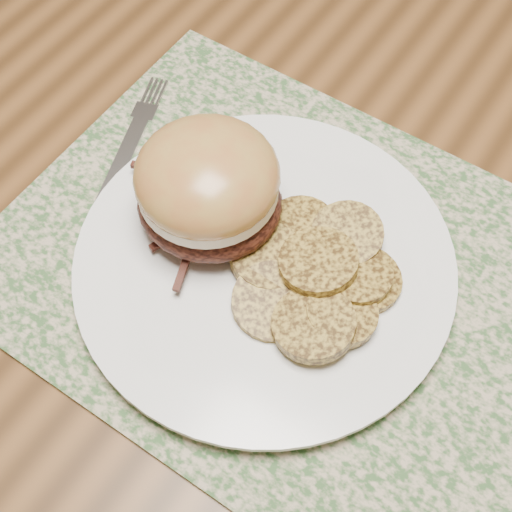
{
  "coord_description": "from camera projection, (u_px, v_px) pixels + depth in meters",
  "views": [
    {
      "loc": [
        -0.03,
        -0.42,
        1.21
      ],
      "look_at": [
        -0.17,
        -0.21,
        0.79
      ],
      "focal_mm": 50.0,
      "sensor_mm": 36.0,
      "label": 1
    }
  ],
  "objects": [
    {
      "name": "ground",
      "position": [
        407.0,
        457.0,
        1.21
      ],
      "size": [
        3.5,
        3.5,
        0.0
      ],
      "primitive_type": "plane",
      "color": "brown",
      "rests_on": "ground"
    },
    {
      "name": "pork_sandwich",
      "position": [
        208.0,
        187.0,
        0.5
      ],
      "size": [
        0.12,
        0.12,
        0.08
      ],
      "rotation": [
        0.0,
        0.0,
        0.2
      ],
      "color": "black",
      "rests_on": "dinner_plate"
    },
    {
      "name": "placemat",
      "position": [
        303.0,
        278.0,
        0.52
      ],
      "size": [
        0.45,
        0.33,
        0.0
      ],
      "primitive_type": "cube",
      "color": "#375A2E",
      "rests_on": "dining_table"
    },
    {
      "name": "dinner_plate",
      "position": [
        264.0,
        264.0,
        0.52
      ],
      "size": [
        0.26,
        0.26,
        0.02
      ],
      "primitive_type": "cylinder",
      "color": "white",
      "rests_on": "placemat"
    },
    {
      "name": "fork",
      "position": [
        128.0,
        149.0,
        0.58
      ],
      "size": [
        0.07,
        0.16,
        0.0
      ],
      "rotation": [
        0.0,
        0.0,
        0.34
      ],
      "color": "silver",
      "rests_on": "placemat"
    },
    {
      "name": "roasted_potatoes",
      "position": [
        318.0,
        279.0,
        0.49
      ],
      "size": [
        0.13,
        0.15,
        0.03
      ],
      "color": "olive",
      "rests_on": "dinner_plate"
    }
  ]
}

